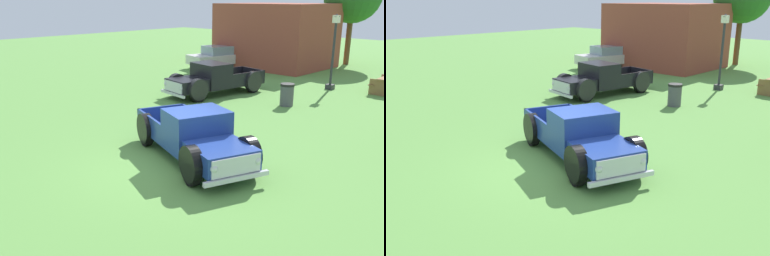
# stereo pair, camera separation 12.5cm
# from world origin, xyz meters

# --- Properties ---
(ground_plane) EXTENTS (80.00, 80.00, 0.00)m
(ground_plane) POSITION_xyz_m (0.00, 0.00, 0.00)
(ground_plane) COLOR #5B9342
(pickup_truck_foreground) EXTENTS (5.15, 3.29, 1.48)m
(pickup_truck_foreground) POSITION_xyz_m (0.23, 0.57, 0.71)
(pickup_truck_foreground) COLOR navy
(pickup_truck_foreground) RESTS_ON ground_plane
(pickup_truck_behind_right) EXTENTS (2.63, 5.16, 1.51)m
(pickup_truck_behind_right) POSITION_xyz_m (-5.21, 7.18, 0.72)
(pickup_truck_behind_right) COLOR black
(pickup_truck_behind_right) RESTS_ON ground_plane
(sedan_distant_a) EXTENTS (2.79, 4.55, 1.42)m
(sedan_distant_a) POSITION_xyz_m (-10.22, 13.83, 0.74)
(sedan_distant_a) COLOR silver
(sedan_distant_a) RESTS_ON ground_plane
(lamp_post_far) EXTENTS (0.36, 0.36, 3.67)m
(lamp_post_far) POSITION_xyz_m (-1.76, 12.36, 1.93)
(lamp_post_far) COLOR #2D2D33
(lamp_post_far) RESTS_ON ground_plane
(trash_can) EXTENTS (0.59, 0.59, 0.95)m
(trash_can) POSITION_xyz_m (-1.50, 7.91, 0.48)
(trash_can) COLOR #4C4C51
(trash_can) RESTS_ON ground_plane
(brick_pavilion) EXTENTS (6.53, 5.36, 4.05)m
(brick_pavilion) POSITION_xyz_m (-8.03, 16.83, 2.03)
(brick_pavilion) COLOR brown
(brick_pavilion) RESTS_ON ground_plane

